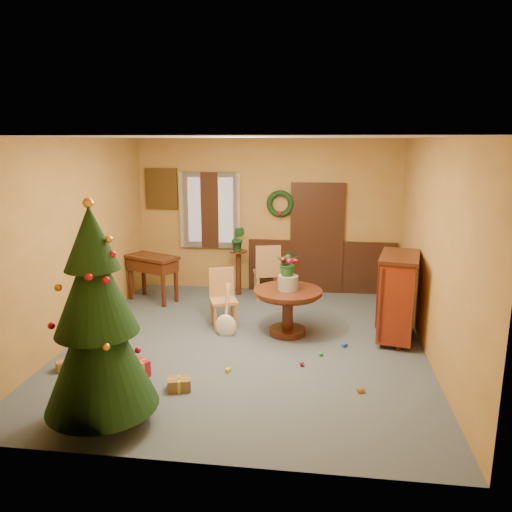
% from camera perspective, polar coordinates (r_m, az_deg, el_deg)
% --- Properties ---
extents(room_envelope, '(5.50, 5.50, 5.50)m').
position_cam_1_polar(room_envelope, '(9.53, 2.49, 2.52)').
color(room_envelope, '#3C4757').
rests_on(room_envelope, ground).
extents(dining_table, '(1.02, 1.02, 0.70)m').
position_cam_1_polar(dining_table, '(7.49, 3.66, -5.41)').
color(dining_table, black).
rests_on(dining_table, floor).
extents(urn, '(0.30, 0.30, 0.22)m').
position_cam_1_polar(urn, '(7.39, 3.69, -3.06)').
color(urn, slate).
rests_on(urn, dining_table).
extents(centerpiece_plant, '(0.35, 0.31, 0.39)m').
position_cam_1_polar(centerpiece_plant, '(7.31, 3.73, -0.75)').
color(centerpiece_plant, '#1E4C23').
rests_on(centerpiece_plant, urn).
extents(chair_near, '(0.51, 0.51, 0.91)m').
position_cam_1_polar(chair_near, '(7.85, -3.83, -4.53)').
color(chair_near, olive).
rests_on(chair_near, floor).
extents(chair_far, '(0.55, 0.55, 1.04)m').
position_cam_1_polar(chair_far, '(9.08, 1.29, -1.62)').
color(chair_far, olive).
rests_on(chair_far, floor).
extents(guitar, '(0.46, 0.56, 0.73)m').
position_cam_1_polar(guitar, '(7.47, -3.49, -6.39)').
color(guitar, beige).
rests_on(guitar, floor).
extents(plant_stand, '(0.33, 0.33, 0.85)m').
position_cam_1_polar(plant_stand, '(9.38, -2.02, -1.31)').
color(plant_stand, black).
rests_on(plant_stand, floor).
extents(stand_plant, '(0.29, 0.25, 0.46)m').
position_cam_1_polar(stand_plant, '(9.26, -2.05, 2.00)').
color(stand_plant, '#19471E').
rests_on(stand_plant, plant_stand).
extents(christmas_tree, '(1.14, 1.14, 2.34)m').
position_cam_1_polar(christmas_tree, '(5.20, -17.70, -7.21)').
color(christmas_tree, '#382111').
rests_on(christmas_tree, floor).
extents(writing_desk, '(1.06, 0.82, 0.84)m').
position_cam_1_polar(writing_desk, '(9.19, -11.76, -1.23)').
color(writing_desk, black).
rests_on(writing_desk, floor).
extents(sideboard, '(0.71, 1.08, 1.28)m').
position_cam_1_polar(sideboard, '(7.51, 15.87, -4.28)').
color(sideboard, '#4E0F09').
rests_on(sideboard, floor).
extents(gift_a, '(0.31, 0.26, 0.14)m').
position_cam_1_polar(gift_a, '(6.11, -8.78, -14.25)').
color(gift_a, brown).
rests_on(gift_a, floor).
extents(gift_b, '(0.29, 0.29, 0.21)m').
position_cam_1_polar(gift_b, '(6.49, -13.21, -12.44)').
color(gift_b, maroon).
rests_on(gift_b, floor).
extents(gift_c, '(0.29, 0.28, 0.13)m').
position_cam_1_polar(gift_c, '(6.95, -20.86, -11.56)').
color(gift_c, brown).
rests_on(gift_c, floor).
extents(gift_d, '(0.35, 0.28, 0.12)m').
position_cam_1_polar(gift_d, '(5.67, -17.42, -17.22)').
color(gift_d, maroon).
rests_on(gift_d, floor).
extents(toy_a, '(0.09, 0.09, 0.05)m').
position_cam_1_polar(toy_a, '(7.29, 10.07, -10.02)').
color(toy_a, '#2753AA').
rests_on(toy_a, floor).
extents(toy_b, '(0.06, 0.06, 0.06)m').
position_cam_1_polar(toy_b, '(6.96, 7.43, -11.04)').
color(toy_b, green).
rests_on(toy_b, floor).
extents(toy_c, '(0.08, 0.09, 0.05)m').
position_cam_1_polar(toy_c, '(6.48, -3.21, -12.91)').
color(toy_c, gold).
rests_on(toy_c, floor).
extents(toy_d, '(0.06, 0.06, 0.06)m').
position_cam_1_polar(toy_d, '(6.64, 5.28, -12.21)').
color(toy_d, '#AB0B21').
rests_on(toy_d, floor).
extents(toy_e, '(0.09, 0.08, 0.05)m').
position_cam_1_polar(toy_e, '(6.12, 11.89, -14.82)').
color(toy_e, orange).
rests_on(toy_e, floor).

